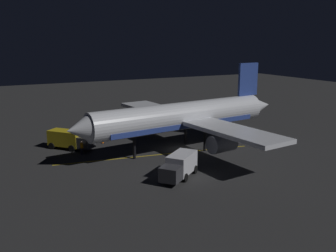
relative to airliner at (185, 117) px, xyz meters
name	(u,v)px	position (x,y,z in m)	size (l,w,h in m)	color
ground_plane	(181,150)	(-0.06, 0.56, -4.55)	(180.00, 180.00, 0.20)	#2A2A2B
apron_guide_stripe	(156,155)	(-0.70, 4.56, -4.45)	(0.24, 25.89, 0.01)	gold
airliner	(185,117)	(0.00, 0.00, 0.00)	(31.62, 32.63, 11.25)	white
baggage_truck	(70,140)	(7.22, 13.87, -3.15)	(6.20, 5.80, 2.52)	gold
catering_truck	(180,166)	(-9.35, 5.92, -3.15)	(5.22, 5.88, 2.55)	silver
ground_crew_worker	(82,148)	(3.96, 13.07, -3.56)	(0.40, 0.40, 1.74)	black
traffic_cone_near_left	(173,173)	(-8.27, 6.17, -4.20)	(0.50, 0.50, 0.55)	#EA590F
traffic_cone_near_right	(103,142)	(7.97, 9.00, -4.20)	(0.50, 0.50, 0.55)	#EA590F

